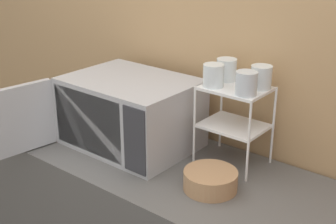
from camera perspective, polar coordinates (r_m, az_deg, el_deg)
The scene contains 8 objects.
wall_back at distance 2.09m, azimuth 6.59°, elevation 7.35°, with size 8.00×0.06×2.60m.
microwave at distance 2.09m, azimuth -5.29°, elevation -0.12°, with size 0.65×0.85×0.31m.
dish_rack at distance 1.91m, azimuth 8.13°, elevation 0.34°, with size 0.26×0.21×0.34m.
glass_front_left at distance 1.86m, azimuth 5.56°, elevation 4.46°, with size 0.08×0.08×0.09m.
glass_back_right at distance 1.87m, azimuth 11.29°, elevation 4.20°, with size 0.08×0.08×0.09m.
glass_front_right at distance 1.78m, azimuth 9.52°, elevation 3.47°, with size 0.08×0.08×0.09m.
glass_back_left at distance 1.95m, azimuth 7.14°, elevation 5.15°, with size 0.08×0.08×0.09m.
bowl at distance 1.79m, azimuth 5.19°, elevation -8.31°, with size 0.21×0.21×0.07m.
Camera 1 is at (1.08, -1.04, 1.81)m, focal length 50.00 mm.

